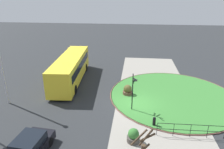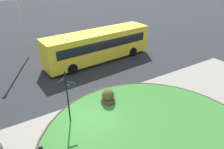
{
  "view_description": "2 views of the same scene",
  "coord_description": "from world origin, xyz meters",
  "px_view_note": "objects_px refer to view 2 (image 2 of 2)",
  "views": [
    {
      "loc": [
        -17.91,
        0.2,
        10.09
      ],
      "look_at": [
        2.02,
        2.52,
        2.25
      ],
      "focal_mm": 32.68,
      "sensor_mm": 36.0,
      "label": 1
    },
    {
      "loc": [
        -4.23,
        -9.75,
        8.88
      ],
      "look_at": [
        2.83,
        1.7,
        1.72
      ],
      "focal_mm": 32.72,
      "sensor_mm": 36.0,
      "label": 2
    }
  ],
  "objects_px": {
    "signpost_directional": "(68,95)",
    "planter_near_signpost": "(108,97)",
    "bus_yellow": "(98,45)",
    "lamppost_tall": "(19,12)"
  },
  "relations": [
    {
      "from": "bus_yellow",
      "to": "planter_near_signpost",
      "type": "bearing_deg",
      "value": -117.66
    },
    {
      "from": "planter_near_signpost",
      "to": "lamppost_tall",
      "type": "bearing_deg",
      "value": 105.13
    },
    {
      "from": "lamppost_tall",
      "to": "signpost_directional",
      "type": "bearing_deg",
      "value": -89.69
    },
    {
      "from": "signpost_directional",
      "to": "planter_near_signpost",
      "type": "bearing_deg",
      "value": 10.41
    },
    {
      "from": "lamppost_tall",
      "to": "planter_near_signpost",
      "type": "height_order",
      "value": "lamppost_tall"
    },
    {
      "from": "signpost_directional",
      "to": "bus_yellow",
      "type": "relative_size",
      "value": 0.32
    },
    {
      "from": "signpost_directional",
      "to": "planter_near_signpost",
      "type": "distance_m",
      "value": 3.54
    },
    {
      "from": "bus_yellow",
      "to": "lamppost_tall",
      "type": "distance_m",
      "value": 8.42
    },
    {
      "from": "bus_yellow",
      "to": "lamppost_tall",
      "type": "xyz_separation_m",
      "value": [
        -6.31,
        4.56,
        3.21
      ]
    },
    {
      "from": "planter_near_signpost",
      "to": "bus_yellow",
      "type": "bearing_deg",
      "value": 66.5
    }
  ]
}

